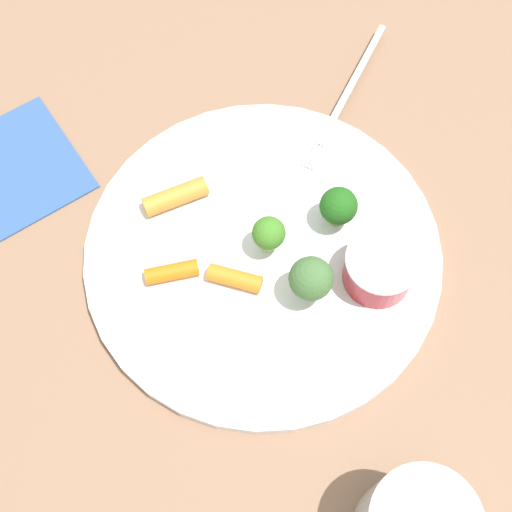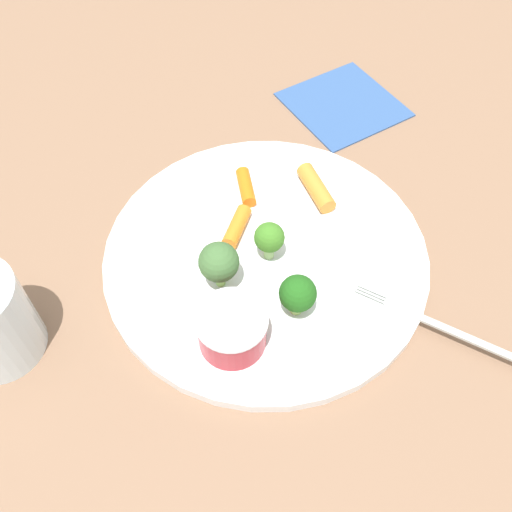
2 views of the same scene
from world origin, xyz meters
name	(u,v)px [view 2 (image 2 of 2)]	position (x,y,z in m)	size (l,w,h in m)	color
ground_plane	(266,259)	(0.00, 0.00, 0.00)	(2.40, 2.40, 0.00)	#85634B
plate	(266,255)	(0.00, 0.00, 0.01)	(0.32, 0.32, 0.01)	white
sauce_cup	(232,330)	(0.07, 0.07, 0.03)	(0.06, 0.06, 0.04)	maroon
broccoli_floret_0	(219,262)	(0.06, 0.01, 0.05)	(0.04, 0.04, 0.05)	#83C15A
broccoli_floret_1	(273,237)	(0.00, 0.01, 0.04)	(0.03, 0.03, 0.04)	#94BD71
broccoli_floret_2	(298,294)	(0.01, 0.07, 0.04)	(0.03, 0.03, 0.05)	#97B85D
carrot_stick_0	(316,188)	(-0.08, -0.04, 0.02)	(0.02, 0.02, 0.06)	orange
carrot_stick_1	(237,227)	(0.01, -0.04, 0.02)	(0.02, 0.02, 0.05)	orange
carrot_stick_2	(246,187)	(-0.02, -0.08, 0.02)	(0.01, 0.01, 0.05)	orange
fork	(452,331)	(-0.10, 0.16, 0.01)	(0.11, 0.16, 0.00)	#BAC0BB
napkin	(343,104)	(-0.20, -0.16, 0.00)	(0.12, 0.13, 0.00)	#32548E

